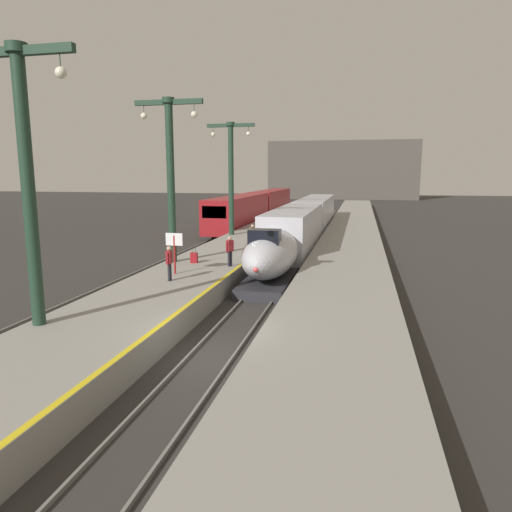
# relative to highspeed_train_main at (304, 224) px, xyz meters

# --- Properties ---
(ground_plane) EXTENTS (260.00, 260.00, 0.00)m
(ground_plane) POSITION_rel_highspeed_train_main_xyz_m (0.00, -25.93, -1.92)
(ground_plane) COLOR #33302D
(platform_left) EXTENTS (4.80, 110.00, 1.05)m
(platform_left) POSITION_rel_highspeed_train_main_xyz_m (-4.05, -1.18, -1.39)
(platform_left) COLOR gray
(platform_left) RESTS_ON ground
(platform_right) EXTENTS (4.80, 110.00, 1.05)m
(platform_right) POSITION_rel_highspeed_train_main_xyz_m (4.05, -1.18, -1.39)
(platform_right) COLOR gray
(platform_right) RESTS_ON ground
(platform_left_safety_stripe) EXTENTS (0.20, 107.80, 0.01)m
(platform_left_safety_stripe) POSITION_rel_highspeed_train_main_xyz_m (-1.77, -1.18, -0.86)
(platform_left_safety_stripe) COLOR yellow
(platform_left_safety_stripe) RESTS_ON platform_left
(rail_main_left) EXTENTS (0.08, 110.00, 0.12)m
(rail_main_left) POSITION_rel_highspeed_train_main_xyz_m (-0.75, 1.57, -1.86)
(rail_main_left) COLOR slate
(rail_main_left) RESTS_ON ground
(rail_main_right) EXTENTS (0.08, 110.00, 0.12)m
(rail_main_right) POSITION_rel_highspeed_train_main_xyz_m (0.75, 1.57, -1.86)
(rail_main_right) COLOR slate
(rail_main_right) RESTS_ON ground
(rail_secondary_left) EXTENTS (0.08, 110.00, 0.12)m
(rail_secondary_left) POSITION_rel_highspeed_train_main_xyz_m (-8.85, 1.57, -1.86)
(rail_secondary_left) COLOR slate
(rail_secondary_left) RESTS_ON ground
(rail_secondary_right) EXTENTS (0.08, 110.00, 0.12)m
(rail_secondary_right) POSITION_rel_highspeed_train_main_xyz_m (-7.35, 1.57, -1.86)
(rail_secondary_right) COLOR slate
(rail_secondary_right) RESTS_ON ground
(highspeed_train_main) EXTENTS (2.92, 39.04, 3.60)m
(highspeed_train_main) POSITION_rel_highspeed_train_main_xyz_m (0.00, 0.00, 0.00)
(highspeed_train_main) COLOR silver
(highspeed_train_main) RESTS_ON ground
(regional_train_adjacent) EXTENTS (2.85, 36.60, 3.80)m
(regional_train_adjacent) POSITION_rel_highspeed_train_main_xyz_m (-8.10, 18.20, 0.21)
(regional_train_adjacent) COLOR maroon
(regional_train_adjacent) RESTS_ON ground
(station_column_near) EXTENTS (4.00, 0.68, 9.13)m
(station_column_near) POSITION_rel_highspeed_train_main_xyz_m (-5.90, -26.74, 4.63)
(station_column_near) COLOR #1E3828
(station_column_near) RESTS_ON platform_left
(station_column_mid) EXTENTS (4.00, 0.68, 9.28)m
(station_column_mid) POSITION_rel_highspeed_train_main_xyz_m (-5.90, -14.83, 4.71)
(station_column_mid) COLOR #1E3828
(station_column_mid) RESTS_ON platform_left
(station_column_far) EXTENTS (4.00, 0.68, 9.27)m
(station_column_far) POSITION_rel_highspeed_train_main_xyz_m (-5.90, -2.04, 4.70)
(station_column_far) COLOR #1E3828
(station_column_far) RESTS_ON platform_left
(passenger_near_edge) EXTENTS (0.39, 0.49, 1.69)m
(passenger_near_edge) POSITION_rel_highspeed_train_main_xyz_m (-2.27, -15.41, 0.12)
(passenger_near_edge) COLOR #23232D
(passenger_near_edge) RESTS_ON platform_left
(passenger_mid_platform) EXTENTS (0.24, 0.57, 1.69)m
(passenger_mid_platform) POSITION_rel_highspeed_train_main_xyz_m (-4.14, -19.53, 0.12)
(passenger_mid_platform) COLOR #23232D
(passenger_mid_platform) RESTS_ON platform_left
(passenger_far_waiting) EXTENTS (0.52, 0.37, 1.69)m
(passenger_far_waiting) POSITION_rel_highspeed_train_main_xyz_m (-2.45, -9.07, 0.12)
(passenger_far_waiting) COLOR #23232D
(passenger_far_waiting) RESTS_ON platform_left
(rolling_suitcase) EXTENTS (0.40, 0.22, 0.98)m
(rolling_suitcase) POSITION_rel_highspeed_train_main_xyz_m (-4.58, -14.91, -0.56)
(rolling_suitcase) COLOR maroon
(rolling_suitcase) RESTS_ON platform_left
(departure_info_board) EXTENTS (0.90, 0.10, 2.12)m
(departure_info_board) POSITION_rel_highspeed_train_main_xyz_m (-4.50, -17.96, 0.64)
(departure_info_board) COLOR maroon
(departure_info_board) RESTS_ON platform_left
(terminus_back_wall) EXTENTS (36.00, 2.00, 14.00)m
(terminus_back_wall) POSITION_rel_highspeed_train_main_xyz_m (0.00, 76.07, 5.08)
(terminus_back_wall) COLOR #4C4742
(terminus_back_wall) RESTS_ON ground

